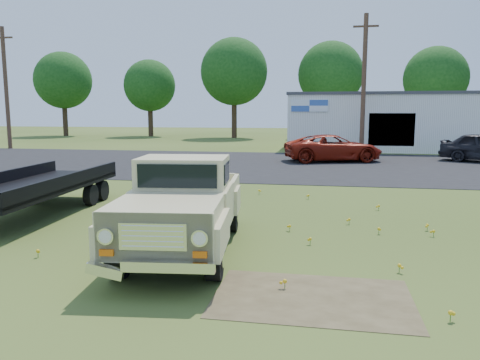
# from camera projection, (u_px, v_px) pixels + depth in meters

# --- Properties ---
(ground) EXTENTS (140.00, 140.00, 0.00)m
(ground) POSITION_uv_depth(u_px,v_px,m) (248.00, 240.00, 10.32)
(ground) COLOR #364A17
(ground) RESTS_ON ground
(asphalt_lot) EXTENTS (90.00, 14.00, 0.02)m
(asphalt_lot) POSITION_uv_depth(u_px,v_px,m) (294.00, 165.00, 24.92)
(asphalt_lot) COLOR black
(asphalt_lot) RESTS_ON ground
(dirt_patch_a) EXTENTS (3.00, 2.00, 0.01)m
(dirt_patch_a) POSITION_uv_depth(u_px,v_px,m) (312.00, 298.00, 7.13)
(dirt_patch_a) COLOR #4D4229
(dirt_patch_a) RESTS_ON ground
(dirt_patch_b) EXTENTS (2.20, 1.60, 0.01)m
(dirt_patch_b) POSITION_uv_depth(u_px,v_px,m) (201.00, 206.00, 14.08)
(dirt_patch_b) COLOR #4D4229
(dirt_patch_b) RESTS_ON ground
(commercial_building) EXTENTS (14.20, 8.20, 4.15)m
(commercial_building) POSITION_uv_depth(u_px,v_px,m) (385.00, 121.00, 35.22)
(commercial_building) COLOR silver
(commercial_building) RESTS_ON ground
(utility_pole_west) EXTENTS (1.60, 0.30, 9.00)m
(utility_pole_west) POSITION_uv_depth(u_px,v_px,m) (6.00, 87.00, 34.96)
(utility_pole_west) COLOR #41291E
(utility_pole_west) RESTS_ON ground
(utility_pole_mid) EXTENTS (1.60, 0.30, 9.00)m
(utility_pole_mid) POSITION_uv_depth(u_px,v_px,m) (364.00, 84.00, 30.35)
(utility_pole_mid) COLOR #41291E
(utility_pole_mid) RESTS_ON ground
(treeline_a) EXTENTS (6.40, 6.40, 9.52)m
(treeline_a) POSITION_uv_depth(u_px,v_px,m) (63.00, 80.00, 53.30)
(treeline_a) COLOR #39271A
(treeline_a) RESTS_ON ground
(treeline_b) EXTENTS (5.76, 5.76, 8.57)m
(treeline_b) POSITION_uv_depth(u_px,v_px,m) (150.00, 86.00, 52.59)
(treeline_b) COLOR #39271A
(treeline_b) RESTS_ON ground
(treeline_c) EXTENTS (7.04, 7.04, 10.47)m
(treeline_c) POSITION_uv_depth(u_px,v_px,m) (234.00, 72.00, 49.17)
(treeline_c) COLOR #39271A
(treeline_c) RESTS_ON ground
(treeline_d) EXTENTS (6.72, 6.72, 10.00)m
(treeline_d) POSITION_uv_depth(u_px,v_px,m) (331.00, 74.00, 48.42)
(treeline_d) COLOR #39271A
(treeline_d) RESTS_ON ground
(treeline_e) EXTENTS (6.08, 6.08, 9.04)m
(treeline_e) POSITION_uv_depth(u_px,v_px,m) (436.00, 78.00, 45.27)
(treeline_e) COLOR #39271A
(treeline_e) RESTS_ON ground
(vintage_pickup_truck) EXTENTS (2.64, 5.52, 1.93)m
(vintage_pickup_truck) POSITION_uv_depth(u_px,v_px,m) (184.00, 204.00, 9.43)
(vintage_pickup_truck) COLOR tan
(vintage_pickup_truck) RESTS_ON ground
(flatbed_trailer) EXTENTS (2.58, 6.78, 1.82)m
(flatbed_trailer) POSITION_uv_depth(u_px,v_px,m) (34.00, 182.00, 12.75)
(flatbed_trailer) COLOR black
(flatbed_trailer) RESTS_ON ground
(red_pickup) EXTENTS (5.91, 4.01, 1.50)m
(red_pickup) POSITION_uv_depth(u_px,v_px,m) (333.00, 148.00, 26.41)
(red_pickup) COLOR maroon
(red_pickup) RESTS_ON ground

